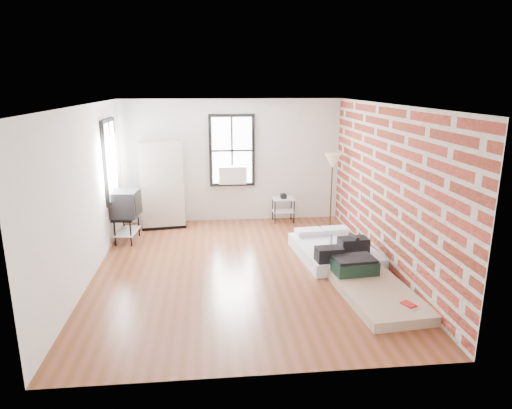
{
  "coord_description": "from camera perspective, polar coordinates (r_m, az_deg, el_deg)",
  "views": [
    {
      "loc": [
        -0.49,
        -7.36,
        3.13
      ],
      "look_at": [
        0.28,
        0.3,
        1.08
      ],
      "focal_mm": 32.0,
      "sensor_mm": 36.0,
      "label": 1
    }
  ],
  "objects": [
    {
      "name": "ground",
      "position": [
        8.02,
        -1.8,
        -8.07
      ],
      "size": [
        6.0,
        6.0,
        0.0
      ],
      "primitive_type": "plane",
      "color": "#5D3018",
      "rests_on": "ground"
    },
    {
      "name": "room_shell",
      "position": [
        7.88,
        -0.41,
        4.74
      ],
      "size": [
        5.02,
        6.02,
        2.8
      ],
      "color": "silver",
      "rests_on": "ground"
    },
    {
      "name": "mattress_main",
      "position": [
        8.58,
        9.79,
        -5.6
      ],
      "size": [
        1.45,
        1.87,
        0.56
      ],
      "rotation": [
        0.0,
        0.0,
        0.1
      ],
      "color": "white",
      "rests_on": "ground"
    },
    {
      "name": "mattress_bare",
      "position": [
        7.3,
        14.25,
        -9.92
      ],
      "size": [
        1.15,
        1.95,
        0.4
      ],
      "rotation": [
        0.0,
        0.0,
        0.09
      ],
      "color": "tan",
      "rests_on": "ground"
    },
    {
      "name": "tv_stand",
      "position": [
        9.53,
        -15.98,
        -0.09
      ],
      "size": [
        0.58,
        0.79,
        1.05
      ],
      "rotation": [
        0.0,
        0.0,
        -0.1
      ],
      "color": "black",
      "rests_on": "ground"
    },
    {
      "name": "side_table",
      "position": [
        10.57,
        3.44,
        0.19
      ],
      "size": [
        0.51,
        0.41,
        0.67
      ],
      "rotation": [
        0.0,
        0.0,
        0.02
      ],
      "color": "black",
      "rests_on": "ground"
    },
    {
      "name": "wardrobe",
      "position": [
        10.31,
        -11.68,
        2.4
      ],
      "size": [
        1.03,
        0.68,
        1.91
      ],
      "rotation": [
        0.0,
        0.0,
        0.13
      ],
      "color": "black",
      "rests_on": "ground"
    },
    {
      "name": "floor_lamp",
      "position": [
        10.09,
        9.54,
        4.92
      ],
      "size": [
        0.35,
        0.35,
        1.65
      ],
      "color": "#302310",
      "rests_on": "ground"
    }
  ]
}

